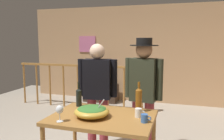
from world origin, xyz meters
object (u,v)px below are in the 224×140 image
at_px(flat_screen_tv, 100,75).
at_px(mug_white, 139,113).
at_px(salad_bowl, 92,111).
at_px(person_standing_left, 98,89).
at_px(wine_bottle_amber, 139,99).
at_px(framed_picture, 87,44).
at_px(serving_table, 102,123).
at_px(wine_bottle_dark, 79,97).
at_px(person_standing_right, 143,88).
at_px(mug_blue, 145,118).
at_px(stair_railing, 94,82).
at_px(tv_console, 101,93).
at_px(wine_glass, 60,110).

xyz_separation_m(flat_screen_tv, mug_white, (1.65, -3.27, 0.14)).
relative_size(salad_bowl, person_standing_left, 0.24).
distance_m(salad_bowl, mug_white, 0.51).
bearing_deg(wine_bottle_amber, mug_white, -79.34).
bearing_deg(mug_white, framed_picture, 120.99).
relative_size(serving_table, wine_bottle_amber, 3.20).
relative_size(wine_bottle_dark, person_standing_right, 0.19).
bearing_deg(serving_table, wine_bottle_amber, 36.54).
height_order(wine_bottle_dark, mug_blue, wine_bottle_dark).
xyz_separation_m(stair_railing, serving_table, (1.15, -2.63, 0.05)).
relative_size(framed_picture, wine_bottle_dark, 1.55).
bearing_deg(serving_table, mug_blue, -7.44).
relative_size(tv_console, wine_glass, 5.17).
height_order(tv_console, mug_blue, mug_blue).
xyz_separation_m(wine_bottle_amber, person_standing_right, (-0.02, 0.47, 0.04)).
bearing_deg(wine_bottle_dark, salad_bowl, -46.67).
bearing_deg(mug_white, person_standing_right, 95.22).
relative_size(mug_blue, person_standing_left, 0.07).
distance_m(framed_picture, wine_bottle_amber, 4.05).
height_order(flat_screen_tv, mug_blue, mug_blue).
xyz_separation_m(serving_table, person_standing_right, (0.34, 0.73, 0.28)).
xyz_separation_m(flat_screen_tv, person_standing_left, (0.92, -2.61, 0.22)).
height_order(flat_screen_tv, serving_table, flat_screen_tv).
bearing_deg(tv_console, wine_bottle_amber, -62.54).
distance_m(salad_bowl, person_standing_right, 0.92).
xyz_separation_m(tv_console, mug_blue, (1.74, -3.44, 0.62)).
xyz_separation_m(salad_bowl, person_standing_left, (-0.24, 0.80, 0.07)).
distance_m(stair_railing, person_standing_right, 2.43).
xyz_separation_m(flat_screen_tv, wine_bottle_dark, (0.84, -3.07, 0.21)).
bearing_deg(wine_glass, wine_bottle_amber, 38.41).
height_order(tv_console, person_standing_left, person_standing_left).
bearing_deg(wine_bottle_dark, wine_glass, -84.62).
relative_size(tv_console, serving_table, 0.79).
xyz_separation_m(salad_bowl, wine_glass, (-0.26, -0.24, 0.06)).
bearing_deg(stair_railing, serving_table, -66.45).
xyz_separation_m(stair_railing, person_standing_right, (1.48, -1.90, 0.33)).
bearing_deg(person_standing_right, wine_glass, 63.85).
height_order(person_standing_left, person_standing_right, person_standing_right).
relative_size(mug_white, person_standing_right, 0.07).
bearing_deg(mug_blue, flat_screen_tv, 117.07).
relative_size(flat_screen_tv, person_standing_left, 0.34).
distance_m(tv_console, flat_screen_tv, 0.49).
xyz_separation_m(tv_console, person_standing_right, (1.59, -2.64, 0.76)).
relative_size(framed_picture, salad_bowl, 1.27).
distance_m(tv_console, mug_blue, 3.90).
relative_size(wine_bottle_amber, mug_white, 3.23).
height_order(stair_railing, person_standing_right, person_standing_right).
bearing_deg(person_standing_left, tv_console, -78.53).
height_order(stair_railing, person_standing_left, person_standing_left).
relative_size(framed_picture, wine_bottle_amber, 1.37).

